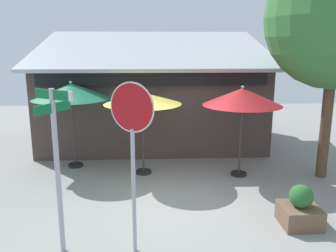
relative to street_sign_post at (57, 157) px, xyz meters
The scene contains 8 objects.
ground_plane 3.36m from the street_sign_post, 39.06° to the left, with size 28.00×28.00×0.10m, color gray.
cafe_building 7.56m from the street_sign_post, 77.26° to the left, with size 8.20×5.09×4.17m.
street_sign_post is the anchor object (origin of this frame).
stop_sign 1.35m from the street_sign_post, ahead, with size 0.74×0.43×3.05m.
patio_umbrella_forest_green_left 4.64m from the street_sign_post, 98.97° to the left, with size 2.30×2.30×2.61m.
patio_umbrella_mustard_center 4.13m from the street_sign_post, 70.44° to the left, with size 2.17×2.17×2.42m.
patio_umbrella_crimson_right 5.45m from the street_sign_post, 41.26° to the left, with size 2.17×2.17×2.56m.
sidewalk_planter 4.90m from the street_sign_post, ahead, with size 0.76×0.76×0.87m.
Camera 1 is at (-0.58, -7.54, 3.63)m, focal length 37.57 mm.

